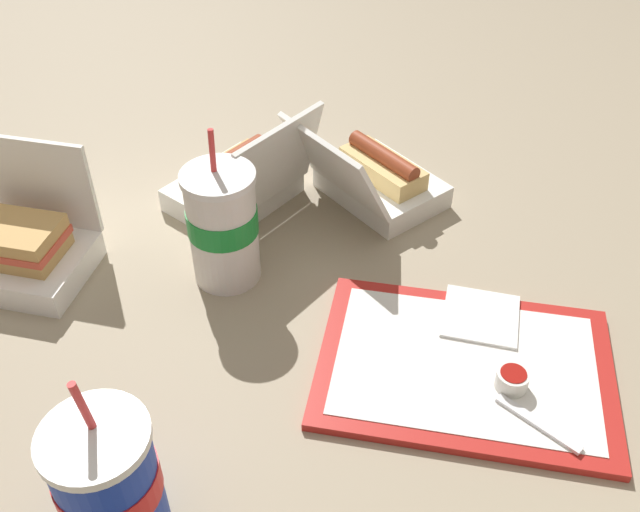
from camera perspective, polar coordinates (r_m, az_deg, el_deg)
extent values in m
plane|color=gray|center=(1.02, -2.02, -3.10)|extent=(3.20, 3.20, 0.00)
cube|color=red|center=(0.93, 11.50, -8.69)|extent=(0.40, 0.31, 0.01)
cube|color=white|center=(0.93, 11.55, -8.42)|extent=(0.35, 0.26, 0.00)
cylinder|color=white|center=(0.91, 15.10, -9.55)|extent=(0.04, 0.04, 0.02)
cylinder|color=#9E140F|center=(0.90, 15.21, -9.14)|extent=(0.03, 0.03, 0.01)
cube|color=white|center=(0.99, 12.73, -4.69)|extent=(0.11, 0.11, 0.00)
cube|color=white|center=(0.89, 17.05, -12.68)|extent=(0.10, 0.06, 0.00)
cube|color=white|center=(1.19, -6.97, 5.23)|extent=(0.20, 0.23, 0.04)
cube|color=white|center=(1.08, -3.77, 7.35)|extent=(0.11, 0.20, 0.14)
cube|color=tan|center=(1.17, -7.11, 6.67)|extent=(0.11, 0.16, 0.03)
cylinder|color=brown|center=(1.16, -7.21, 7.65)|extent=(0.07, 0.14, 0.03)
cylinder|color=yellow|center=(1.15, -7.25, 8.03)|extent=(0.05, 0.12, 0.01)
cube|color=white|center=(1.12, -22.74, -0.61)|extent=(0.20, 0.16, 0.04)
cube|color=white|center=(1.12, -21.98, 5.51)|extent=(0.19, 0.03, 0.15)
cube|color=tan|center=(1.10, -23.13, 0.57)|extent=(0.14, 0.10, 0.02)
cube|color=#D64C38|center=(1.10, -23.34, 1.21)|extent=(0.14, 0.10, 0.01)
cube|color=tan|center=(1.09, -23.56, 1.86)|extent=(0.14, 0.10, 0.02)
cube|color=white|center=(1.20, 4.93, 5.58)|extent=(0.24, 0.22, 0.04)
cube|color=white|center=(1.09, 0.98, 7.16)|extent=(0.20, 0.17, 0.13)
cube|color=#DBB770|center=(1.17, 5.03, 7.02)|extent=(0.16, 0.13, 0.03)
cylinder|color=brown|center=(1.16, 5.10, 8.00)|extent=(0.13, 0.10, 0.03)
cylinder|color=yellow|center=(1.16, 5.12, 8.38)|extent=(0.11, 0.07, 0.01)
cylinder|color=#1938B7|center=(0.76, -16.43, -17.36)|extent=(0.10, 0.10, 0.15)
cylinder|color=red|center=(0.75, -16.60, -16.87)|extent=(0.10, 0.10, 0.03)
cylinder|color=white|center=(0.70, -17.70, -13.73)|extent=(0.11, 0.11, 0.01)
cylinder|color=red|center=(0.68, -18.50, -11.30)|extent=(0.01, 0.01, 0.06)
cylinder|color=white|center=(1.00, -7.74, 2.10)|extent=(0.10, 0.10, 0.17)
cylinder|color=#198C33|center=(0.99, -7.82, 2.85)|extent=(0.10, 0.10, 0.04)
cylinder|color=white|center=(0.95, -8.21, 6.28)|extent=(0.10, 0.10, 0.01)
cylinder|color=red|center=(0.94, -8.62, 8.35)|extent=(0.01, 0.01, 0.06)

